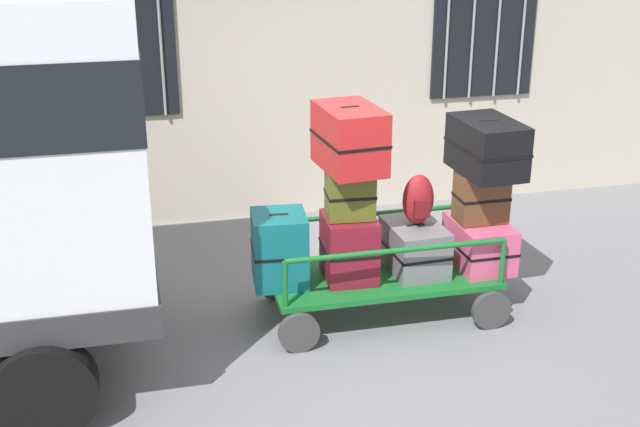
# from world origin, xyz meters

# --- Properties ---
(ground_plane) EXTENTS (40.00, 40.00, 0.00)m
(ground_plane) POSITION_xyz_m (0.00, 0.00, 0.00)
(ground_plane) COLOR slate
(luggage_cart) EXTENTS (1.99, 1.00, 0.39)m
(luggage_cart) POSITION_xyz_m (0.27, -0.01, 0.32)
(luggage_cart) COLOR #146023
(luggage_cart) RESTS_ON ground
(cart_railing) EXTENTS (1.89, 0.87, 0.41)m
(cart_railing) POSITION_xyz_m (0.27, -0.01, 0.72)
(cart_railing) COLOR #146023
(cart_railing) RESTS_ON luggage_cart
(suitcase_left_bottom) EXTENTS (0.49, 0.50, 0.62)m
(suitcase_left_bottom) POSITION_xyz_m (-0.62, 0.02, 0.69)
(suitcase_left_bottom) COLOR #0F5960
(suitcase_left_bottom) RESTS_ON luggage_cart
(suitcase_midleft_bottom) EXTENTS (0.45, 0.51, 0.56)m
(suitcase_midleft_bottom) POSITION_xyz_m (-0.03, -0.02, 0.66)
(suitcase_midleft_bottom) COLOR maroon
(suitcase_midleft_bottom) RESTS_ON luggage_cart
(suitcase_midleft_middle) EXTENTS (0.42, 0.33, 0.41)m
(suitcase_midleft_middle) POSITION_xyz_m (-0.03, -0.03, 1.15)
(suitcase_midleft_middle) COLOR #4C5119
(suitcase_midleft_middle) RESTS_ON suitcase_midleft_bottom
(suitcase_midleft_top) EXTENTS (0.51, 0.74, 0.52)m
(suitcase_midleft_top) POSITION_xyz_m (-0.03, 0.01, 1.61)
(suitcase_midleft_top) COLOR #B21E1E
(suitcase_midleft_top) RESTS_ON suitcase_midleft_middle
(suitcase_center_bottom) EXTENTS (0.48, 0.66, 0.42)m
(suitcase_center_bottom) POSITION_xyz_m (0.56, -0.00, 0.60)
(suitcase_center_bottom) COLOR slate
(suitcase_center_bottom) RESTS_ON luggage_cart
(suitcase_midright_bottom) EXTENTS (0.47, 0.68, 0.41)m
(suitcase_midright_bottom) POSITION_xyz_m (1.15, -0.03, 0.59)
(suitcase_midright_bottom) COLOR #CC4C72
(suitcase_midright_bottom) RESTS_ON luggage_cart
(suitcase_midright_middle) EXTENTS (0.43, 0.30, 0.45)m
(suitcase_midright_middle) POSITION_xyz_m (1.15, 0.00, 1.02)
(suitcase_midright_middle) COLOR brown
(suitcase_midright_middle) RESTS_ON suitcase_midright_bottom
(suitcase_midright_top) EXTENTS (0.50, 0.75, 0.46)m
(suitcase_midright_top) POSITION_xyz_m (1.15, -0.04, 1.47)
(suitcase_midright_top) COLOR black
(suitcase_midright_top) RESTS_ON suitcase_midright_middle
(backpack) EXTENTS (0.27, 0.22, 0.44)m
(backpack) POSITION_xyz_m (0.58, 0.00, 1.03)
(backpack) COLOR maroon
(backpack) RESTS_ON suitcase_center_bottom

